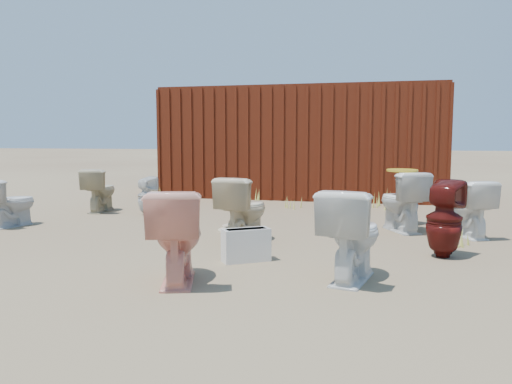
% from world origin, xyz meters
% --- Properties ---
extents(ground, '(100.00, 100.00, 0.00)m').
position_xyz_m(ground, '(0.00, 0.00, 0.00)').
color(ground, brown).
rests_on(ground, ground).
extents(shipping_container, '(6.00, 2.40, 2.40)m').
position_xyz_m(shipping_container, '(0.00, 5.20, 1.20)').
color(shipping_container, '#47170B').
rests_on(shipping_container, ground).
extents(toilet_front_a, '(0.56, 0.78, 0.71)m').
position_xyz_m(toilet_front_a, '(-3.60, 0.11, 0.36)').
color(toilet_front_a, silver).
rests_on(toilet_front_a, ground).
extents(toilet_front_pink, '(0.71, 0.94, 0.86)m').
position_xyz_m(toilet_front_pink, '(-0.11, -2.02, 0.43)').
color(toilet_front_pink, '#F9A490').
rests_on(toilet_front_pink, ground).
extents(toilet_front_c, '(0.64, 0.91, 0.85)m').
position_xyz_m(toilet_front_c, '(1.42, -1.59, 0.43)').
color(toilet_front_c, white).
rests_on(toilet_front_c, ground).
extents(toilet_front_maroon, '(0.51, 0.51, 0.85)m').
position_xyz_m(toilet_front_maroon, '(2.36, -0.46, 0.42)').
color(toilet_front_maroon, '#50110D').
rests_on(toilet_front_maroon, ground).
extents(toilet_front_e, '(0.68, 0.85, 0.76)m').
position_xyz_m(toilet_front_e, '(2.83, 0.83, 0.38)').
color(toilet_front_e, white).
rests_on(toilet_front_e, ground).
extents(toilet_back_a, '(0.39, 0.40, 0.65)m').
position_xyz_m(toilet_back_a, '(-2.15, 1.59, 0.33)').
color(toilet_back_a, silver).
rests_on(toilet_back_a, ground).
extents(toilet_back_beige_left, '(0.50, 0.79, 0.77)m').
position_xyz_m(toilet_back_beige_left, '(-3.11, 1.74, 0.38)').
color(toilet_back_beige_left, '#BFB28C').
rests_on(toilet_back_beige_left, ground).
extents(toilet_back_beige_right, '(0.62, 0.89, 0.83)m').
position_xyz_m(toilet_back_beige_right, '(0.03, -0.19, 0.41)').
color(toilet_back_beige_right, beige).
rests_on(toilet_back_beige_right, ground).
extents(toilet_back_yellowlid, '(0.78, 0.95, 0.84)m').
position_xyz_m(toilet_back_yellowlid, '(1.99, 1.04, 0.42)').
color(toilet_back_yellowlid, silver).
rests_on(toilet_back_yellowlid, ground).
extents(toilet_back_e, '(0.47, 0.47, 0.73)m').
position_xyz_m(toilet_back_e, '(2.10, 1.63, 0.37)').
color(toilet_back_e, white).
rests_on(toilet_back_e, ground).
extents(yellow_lid, '(0.43, 0.53, 0.02)m').
position_xyz_m(yellow_lid, '(1.99, 1.04, 0.86)').
color(yellow_lid, gold).
rests_on(yellow_lid, toilet_back_yellowlid).
extents(loose_tank, '(0.53, 0.44, 0.35)m').
position_xyz_m(loose_tank, '(0.31, -1.14, 0.17)').
color(loose_tank, silver).
rests_on(loose_tank, ground).
extents(loose_lid_near, '(0.49, 0.58, 0.02)m').
position_xyz_m(loose_lid_near, '(-0.33, 0.53, 0.01)').
color(loose_lid_near, beige).
rests_on(loose_lid_near, ground).
extents(loose_lid_far, '(0.56, 0.59, 0.02)m').
position_xyz_m(loose_lid_far, '(-0.36, 0.77, 0.01)').
color(loose_lid_far, '#C2AE8D').
rests_on(loose_lid_far, ground).
extents(weed_clump_a, '(0.36, 0.36, 0.32)m').
position_xyz_m(weed_clump_a, '(-2.54, 2.90, 0.16)').
color(weed_clump_a, '#CBCC51').
rests_on(weed_clump_a, ground).
extents(weed_clump_b, '(0.32, 0.32, 0.24)m').
position_xyz_m(weed_clump_b, '(0.13, 2.97, 0.12)').
color(weed_clump_b, '#CBCC51').
rests_on(weed_clump_b, ground).
extents(weed_clump_c, '(0.36, 0.36, 0.35)m').
position_xyz_m(weed_clump_c, '(1.96, 2.96, 0.17)').
color(weed_clump_c, '#CBCC51').
rests_on(weed_clump_c, ground).
extents(weed_clump_d, '(0.30, 0.30, 0.26)m').
position_xyz_m(weed_clump_d, '(-0.76, 3.50, 0.13)').
color(weed_clump_d, '#CBCC51').
rests_on(weed_clump_d, ground).
extents(weed_clump_e, '(0.34, 0.34, 0.29)m').
position_xyz_m(weed_clump_e, '(1.59, 3.50, 0.14)').
color(weed_clump_e, '#CBCC51').
rests_on(weed_clump_e, ground).
extents(weed_clump_f, '(0.28, 0.28, 0.21)m').
position_xyz_m(weed_clump_f, '(2.62, 0.18, 0.10)').
color(weed_clump_f, '#CBCC51').
rests_on(weed_clump_f, ground).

